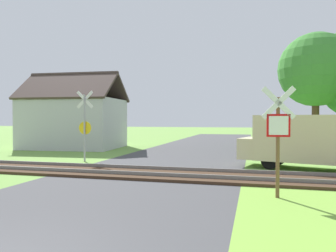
{
  "coord_description": "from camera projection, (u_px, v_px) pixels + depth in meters",
  "views": [
    {
      "loc": [
        3.81,
        -3.18,
        2.08
      ],
      "look_at": [
        0.5,
        9.41,
        1.8
      ],
      "focal_mm": 35.0,
      "sensor_mm": 36.0,
      "label": 1
    }
  ],
  "objects": [
    {
      "name": "rail_track",
      "position": [
        148.0,
        173.0,
        12.22
      ],
      "size": [
        60.0,
        2.6,
        0.22
      ],
      "color": "#422D1E",
      "rests_on": "ground"
    },
    {
      "name": "stop_sign_near",
      "position": [
        278.0,
        133.0,
        8.56
      ],
      "size": [
        0.87,
        0.18,
        2.94
      ],
      "rotation": [
        0.0,
        0.0,
        3.26
      ],
      "color": "brown",
      "rests_on": "ground"
    },
    {
      "name": "tree_right",
      "position": [
        316.0,
        70.0,
        21.71
      ],
      "size": [
        4.88,
        4.88,
        7.81
      ],
      "color": "#513823",
      "rests_on": "ground"
    },
    {
      "name": "house",
      "position": [
        74.0,
        121.0,
        23.54
      ],
      "size": [
        7.01,
        5.7,
        5.44
      ],
      "rotation": [
        0.0,
        0.0,
        0.07
      ],
      "color": "#B7B7BC",
      "rests_on": "ground"
    },
    {
      "name": "mail_truck",
      "position": [
        305.0,
        139.0,
        13.48
      ],
      "size": [
        5.22,
        3.14,
        2.24
      ],
      "rotation": [
        0.0,
        0.0,
        1.29
      ],
      "color": "beige",
      "rests_on": "ground"
    },
    {
      "name": "road_asphalt",
      "position": [
        40.0,
        231.0,
        6.03
      ],
      "size": [
        6.87,
        80.0,
        0.01
      ],
      "primitive_type": "cube",
      "color": "#424244",
      "rests_on": "ground"
    },
    {
      "name": "crossing_sign_far",
      "position": [
        85.0,
        123.0,
        16.0
      ],
      "size": [
        0.88,
        0.14,
        3.47
      ],
      "rotation": [
        0.0,
        0.0,
        0.05
      ],
      "color": "#9E9EA5",
      "rests_on": "ground"
    }
  ]
}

